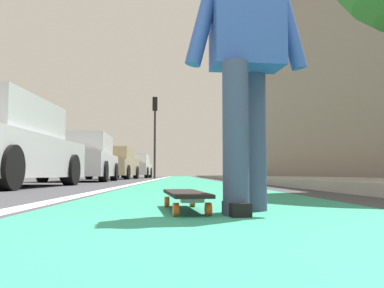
{
  "coord_description": "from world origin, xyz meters",
  "views": [
    {
      "loc": [
        -1.05,
        0.2,
        0.22
      ],
      "look_at": [
        9.6,
        -0.14,
        1.0
      ],
      "focal_mm": 38.83,
      "sensor_mm": 36.0,
      "label": 1
    }
  ],
  "objects_px": {
    "skater_person": "(246,48)",
    "parked_car_far": "(114,164)",
    "parked_car_mid": "(82,159)",
    "skateboard": "(185,195)",
    "parked_car_end": "(134,167)",
    "traffic_light": "(155,123)"
  },
  "relations": [
    {
      "from": "skateboard",
      "to": "parked_car_end",
      "type": "distance_m",
      "value": 24.29
    },
    {
      "from": "skater_person",
      "to": "parked_car_far",
      "type": "height_order",
      "value": "skater_person"
    },
    {
      "from": "parked_car_mid",
      "to": "parked_car_far",
      "type": "bearing_deg",
      "value": 0.17
    },
    {
      "from": "skateboard",
      "to": "traffic_light",
      "type": "distance_m",
      "value": 21.9
    },
    {
      "from": "skater_person",
      "to": "parked_car_mid",
      "type": "bearing_deg",
      "value": 17.58
    },
    {
      "from": "parked_car_mid",
      "to": "parked_car_end",
      "type": "xyz_separation_m",
      "value": [
        13.44,
        -0.2,
        0.03
      ]
    },
    {
      "from": "skater_person",
      "to": "parked_car_far",
      "type": "distance_m",
      "value": 17.73
    },
    {
      "from": "parked_car_mid",
      "to": "traffic_light",
      "type": "distance_m",
      "value": 11.37
    },
    {
      "from": "skater_person",
      "to": "parked_car_end",
      "type": "xyz_separation_m",
      "value": [
        24.26,
        3.23,
        -0.21
      ]
    },
    {
      "from": "skater_person",
      "to": "parked_car_far",
      "type": "bearing_deg",
      "value": 11.21
    },
    {
      "from": "skateboard",
      "to": "skater_person",
      "type": "xyz_separation_m",
      "value": [
        -0.15,
        -0.35,
        0.84
      ]
    },
    {
      "from": "parked_car_mid",
      "to": "traffic_light",
      "type": "xyz_separation_m",
      "value": [
        10.96,
        -1.63,
        2.55
      ]
    },
    {
      "from": "skateboard",
      "to": "parked_car_mid",
      "type": "bearing_deg",
      "value": 16.11
    },
    {
      "from": "skateboard",
      "to": "parked_car_mid",
      "type": "distance_m",
      "value": 11.12
    },
    {
      "from": "parked_car_far",
      "to": "skateboard",
      "type": "bearing_deg",
      "value": -169.81
    },
    {
      "from": "traffic_light",
      "to": "parked_car_far",
      "type": "bearing_deg",
      "value": 159.34
    },
    {
      "from": "parked_car_mid",
      "to": "traffic_light",
      "type": "relative_size",
      "value": 0.9
    },
    {
      "from": "parked_car_mid",
      "to": "parked_car_far",
      "type": "distance_m",
      "value": 6.57
    },
    {
      "from": "skater_person",
      "to": "parked_car_mid",
      "type": "height_order",
      "value": "skater_person"
    },
    {
      "from": "skateboard",
      "to": "traffic_light",
      "type": "bearing_deg",
      "value": 3.83
    },
    {
      "from": "parked_car_far",
      "to": "traffic_light",
      "type": "bearing_deg",
      "value": -20.66
    },
    {
      "from": "skateboard",
      "to": "parked_car_far",
      "type": "xyz_separation_m",
      "value": [
        17.24,
        3.1,
        0.62
      ]
    }
  ]
}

